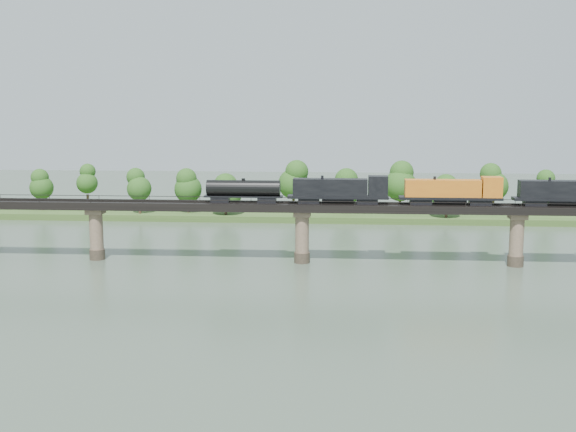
{
  "coord_description": "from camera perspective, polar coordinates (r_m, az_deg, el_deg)",
  "views": [
    {
      "loc": [
        7.08,
        -104.41,
        31.14
      ],
      "look_at": [
        -2.68,
        30.0,
        9.0
      ],
      "focal_mm": 45.0,
      "sensor_mm": 36.0,
      "label": 1
    }
  ],
  "objects": [
    {
      "name": "ground",
      "position": [
        109.18,
        0.26,
        -7.24
      ],
      "size": [
        400.0,
        400.0,
        0.0
      ],
      "primitive_type": "plane",
      "color": "#39493B",
      "rests_on": "ground"
    },
    {
      "name": "far_treeline",
      "position": [
        186.9,
        -0.57,
        2.47
      ],
      "size": [
        289.06,
        17.54,
        13.6
      ],
      "color": "#382619",
      "rests_on": "far_bank"
    },
    {
      "name": "bridge_superstructure",
      "position": [
        135.98,
        1.13,
        1.15
      ],
      "size": [
        220.0,
        4.9,
        0.75
      ],
      "color": "black",
      "rests_on": "bridge"
    },
    {
      "name": "far_bank",
      "position": [
        191.95,
        1.99,
        0.23
      ],
      "size": [
        300.0,
        24.0,
        1.6
      ],
      "primitive_type": "cube",
      "color": "#324F1F",
      "rests_on": "ground"
    },
    {
      "name": "freight_train",
      "position": [
        136.19,
        9.9,
        1.97
      ],
      "size": [
        76.4,
        2.98,
        5.26
      ],
      "color": "black",
      "rests_on": "bridge"
    },
    {
      "name": "bridge",
      "position": [
        137.02,
        1.12,
        -1.47
      ],
      "size": [
        236.0,
        30.0,
        11.5
      ],
      "color": "#473A2D",
      "rests_on": "ground"
    }
  ]
}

